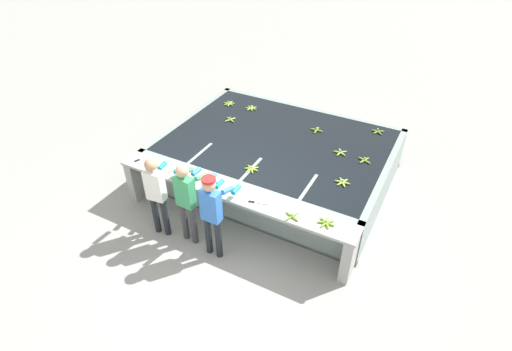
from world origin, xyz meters
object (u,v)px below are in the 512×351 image
worker_1 (187,196)px  banana_bunch_floating_0 (317,130)px  banana_bunch_floating_3 (251,108)px  banana_bunch_floating_8 (230,120)px  banana_bunch_floating_5 (378,131)px  worker_2 (212,209)px  knife_0 (256,202)px  banana_bunch_floating_4 (229,104)px  banana_bunch_floating_1 (342,182)px  banana_bunch_floating_7 (364,160)px  banana_bunch_ledge_1 (326,223)px  banana_bunch_floating_2 (252,169)px  banana_bunch_ledge_0 (292,216)px  knife_1 (141,159)px  worker_0 (157,190)px  banana_bunch_floating_6 (340,152)px

worker_1 → banana_bunch_floating_0: 3.27m
banana_bunch_floating_3 → banana_bunch_floating_8: bearing=-101.2°
banana_bunch_floating_3 → banana_bunch_floating_5: (2.83, 0.31, 0.00)m
worker_2 → knife_0: size_ratio=4.65×
banana_bunch_floating_5 → banana_bunch_floating_8: size_ratio=1.04×
banana_bunch_floating_0 → banana_bunch_floating_4: (-2.26, 0.19, -0.00)m
banana_bunch_floating_1 → banana_bunch_floating_4: 3.70m
banana_bunch_floating_7 → banana_bunch_ledge_1: 1.94m
banana_bunch_floating_2 → knife_0: size_ratio=0.81×
banana_bunch_ledge_0 → banana_bunch_floating_3: bearing=128.4°
knife_1 → banana_bunch_floating_0: bearing=45.5°
banana_bunch_floating_0 → banana_bunch_floating_7: bearing=-28.0°
banana_bunch_floating_8 → knife_0: (1.80, -2.19, -0.01)m
knife_1 → knife_0: bearing=-1.9°
banana_bunch_floating_0 → banana_bunch_floating_7: size_ratio=1.03×
banana_bunch_floating_3 → worker_1: bearing=-79.5°
worker_1 → banana_bunch_floating_0: size_ratio=5.75×
banana_bunch_floating_7 → knife_1: size_ratio=0.82×
banana_bunch_floating_3 → knife_0: banana_bunch_floating_3 is taller
worker_0 → banana_bunch_floating_7: worker_0 is taller
banana_bunch_floating_0 → banana_bunch_floating_5: same height
banana_bunch_floating_8 → banana_bunch_ledge_0: size_ratio=0.98×
banana_bunch_floating_3 → banana_bunch_ledge_0: size_ratio=1.03×
worker_0 → banana_bunch_floating_7: (2.83, 2.53, -0.01)m
worker_1 → banana_bunch_ledge_0: size_ratio=5.92×
banana_bunch_floating_2 → banana_bunch_floating_5: size_ratio=1.01×
banana_bunch_floating_7 → knife_1: bearing=-152.5°
worker_1 → knife_1: worker_1 is taller
worker_0 → banana_bunch_floating_7: 3.80m
banana_bunch_floating_4 → banana_bunch_floating_5: bearing=5.9°
worker_2 → knife_1: worker_2 is taller
worker_2 → banana_bunch_floating_3: 3.59m
banana_bunch_floating_6 → banana_bunch_ledge_0: banana_bunch_ledge_0 is taller
knife_0 → banana_bunch_floating_2: bearing=122.6°
banana_bunch_ledge_0 → banana_bunch_floating_8: bearing=137.8°
banana_bunch_floating_7 → banana_bunch_floating_8: same height
knife_1 → worker_2: bearing=-16.7°
worker_2 → knife_1: 2.08m
banana_bunch_ledge_0 → knife_0: size_ratio=0.79×
banana_bunch_floating_0 → banana_bunch_floating_2: bearing=-106.0°
banana_bunch_floating_3 → knife_0: 3.33m
banana_bunch_floating_2 → knife_0: (0.50, -0.79, -0.01)m
worker_0 → banana_bunch_floating_5: 4.64m
banana_bunch_ledge_0 → knife_1: (-3.16, 0.13, -0.01)m
banana_bunch_floating_0 → banana_bunch_ledge_0: size_ratio=1.03×
banana_bunch_floating_8 → worker_1: bearing=-74.0°
worker_2 → banana_bunch_floating_8: (-1.30, 2.71, -0.03)m
banana_bunch_floating_5 → banana_bunch_ledge_0: (-0.51, -3.24, 0.00)m
worker_0 → banana_bunch_floating_8: (-0.19, 2.71, -0.01)m
banana_bunch_floating_7 → banana_bunch_floating_8: (-3.02, 0.18, 0.00)m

